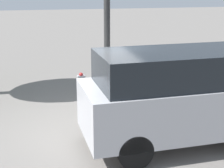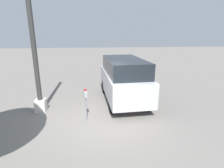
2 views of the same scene
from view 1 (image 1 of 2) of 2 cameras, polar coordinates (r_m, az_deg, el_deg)
The scene contains 4 objects.
ground_plane at distance 8.89m, azimuth -4.64°, elevation -6.99°, with size 80.00×80.00×0.00m, color slate.
parking_meter_near at distance 8.94m, azimuth -5.13°, elevation -0.23°, with size 0.22×0.14×1.32m.
lamp_post at distance 10.82m, azimuth -0.84°, elevation 8.80°, with size 0.44×0.44×5.59m.
parked_van at distance 7.72m, azimuth 11.51°, elevation -1.73°, with size 4.51×1.99×2.15m.
Camera 1 is at (-1.10, -8.08, 3.54)m, focal length 55.00 mm.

